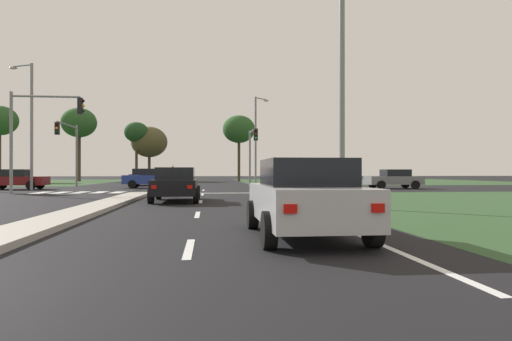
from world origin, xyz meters
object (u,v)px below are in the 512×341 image
Objects in this scene: treeline_third at (136,133)px; treeline_near at (0,121)px; street_lamp_near at (344,62)px; treeline_fifth at (239,130)px; traffic_signal_far_left at (69,142)px; car_black_third at (176,184)px; treeline_fourth at (149,142)px; pedestrian_at_median at (173,172)px; street_lamp_second at (30,119)px; car_grey_fifth at (394,179)px; car_silver_near at (304,197)px; car_beige_fourth at (154,176)px; street_lamp_third at (257,136)px; car_maroon_seventh at (16,179)px; traffic_signal_far_right at (252,146)px; traffic_signal_near_left at (37,125)px; car_navy_sixth at (142,177)px; car_blue_second at (153,178)px; treeline_second at (79,123)px.

treeline_near is at bearing -172.36° from treeline_third.
treeline_fifth is (-0.72, 45.32, 1.76)m from street_lamp_near.
car_black_third is at bearing -62.01° from traffic_signal_far_left.
treeline_fourth is at bearing 164.71° from treeline_fifth.
traffic_signal_far_left is 10.98m from pedestrian_at_median.
treeline_fifth is at bearing 58.93° from street_lamp_second.
treeline_fifth is at bearing 19.60° from car_grey_fifth.
car_black_third is at bearing 106.37° from car_silver_near.
street_lamp_third is (11.06, -7.38, 4.17)m from car_beige_fourth.
car_black_third is 44.47m from treeline_third.
car_maroon_seventh is 0.45× the size of street_lamp_near.
street_lamp_second is at bearing -162.00° from traffic_signal_far_right.
car_black_third is 33.15m from car_beige_fourth.
pedestrian_at_median is at bearing -116.94° from treeline_fifth.
traffic_signal_near_left is 0.74× the size of treeline_third.
street_lamp_near reaches higher than traffic_signal_far_right.
car_beige_fourth is 1.09× the size of car_maroon_seventh.
street_lamp_third is at bearing 37.31° from car_grey_fifth.
street_lamp_second is 1.18× the size of treeline_fourth.
car_beige_fourth is 17.38m from traffic_signal_far_right.
treeline_fourth is 0.85× the size of treeline_fifth.
treeline_third is 1.06× the size of treeline_fourth.
street_lamp_second is (-11.16, 13.52, 4.24)m from car_black_third.
treeline_fourth reaches higher than car_navy_sixth.
treeline_near reaches higher than car_silver_near.
treeline_third is at bearing -71.15° from car_beige_fourth.
traffic_signal_near_left is at bearing -92.72° from treeline_fourth.
car_blue_second is at bearing 102.68° from car_silver_near.
treeline_third is at bearing 38.53° from car_grey_fifth.
street_lamp_near is (18.80, -18.58, 4.51)m from car_maroon_seventh.
treeline_third is at bearing 84.62° from street_lamp_second.
treeline_second is (9.33, 1.65, -0.03)m from treeline_near.
car_grey_fifth is at bearing 12.97° from traffic_signal_near_left.
traffic_signal_far_right is 0.60× the size of street_lamp_second.
car_grey_fifth is 20.15m from street_lamp_near.
car_navy_sixth is 0.43× the size of treeline_second.
treeline_fourth reaches higher than car_beige_fourth.
street_lamp_third reaches higher than treeline_third.
street_lamp_third is at bearing 34.31° from street_lamp_second.
car_blue_second is 0.84× the size of traffic_signal_far_right.
traffic_signal_far_right is at bearing -0.14° from traffic_signal_far_left.
street_lamp_near reaches higher than traffic_signal_near_left.
traffic_signal_far_right reaches higher than pedestrian_at_median.
traffic_signal_far_right is at bearing 92.76° from street_lamp_near.
street_lamp_near is at bearing -87.24° from traffic_signal_far_right.
street_lamp_near is (16.30, -22.92, 1.51)m from traffic_signal_far_left.
car_beige_fourth reaches higher than car_black_third.
treeline_second is (-22.08, 46.73, 2.54)m from street_lamp_near.
treeline_near is at bearing 124.27° from traffic_signal_far_left.
car_blue_second is 0.48× the size of street_lamp_near.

